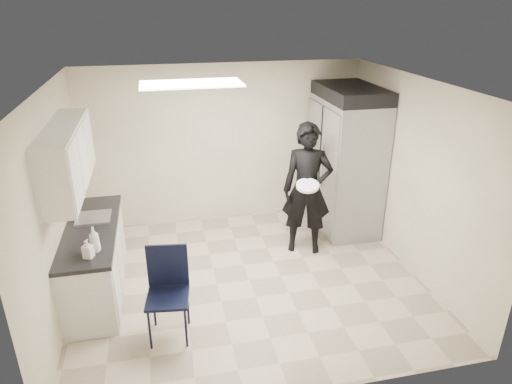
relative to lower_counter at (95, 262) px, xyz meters
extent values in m
plane|color=#B8A890|center=(1.95, -0.20, -0.43)|extent=(4.50, 4.50, 0.00)
plane|color=silver|center=(1.95, -0.20, 2.17)|extent=(4.50, 4.50, 0.00)
plane|color=beige|center=(1.95, 1.80, 0.87)|extent=(4.50, 0.00, 4.50)
plane|color=beige|center=(-0.30, -0.20, 0.87)|extent=(0.00, 4.00, 4.00)
plane|color=beige|center=(4.20, -0.20, 0.87)|extent=(0.00, 4.00, 4.00)
cube|color=white|center=(1.35, 0.20, 2.14)|extent=(1.20, 0.60, 0.02)
cube|color=silver|center=(0.00, 0.00, 0.00)|extent=(0.60, 1.90, 0.86)
cube|color=black|center=(0.00, 0.00, 0.46)|extent=(0.64, 1.95, 0.05)
cube|color=gray|center=(0.02, 0.25, 0.44)|extent=(0.42, 0.40, 0.14)
cylinder|color=silver|center=(-0.18, 0.25, 0.59)|extent=(0.02, 0.02, 0.24)
cube|color=silver|center=(-0.13, 0.00, 1.40)|extent=(0.35, 1.80, 0.75)
cube|color=black|center=(-0.19, 1.15, 1.19)|extent=(0.22, 0.30, 0.35)
cube|color=yellow|center=(-0.29, -0.10, 0.79)|extent=(0.00, 0.12, 0.07)
cube|color=yellow|center=(-0.29, 0.10, 0.75)|extent=(0.00, 0.12, 0.07)
cube|color=gray|center=(3.78, 1.07, 0.62)|extent=(0.80, 1.35, 2.10)
cube|color=black|center=(3.78, 1.07, 1.77)|extent=(0.80, 1.35, 0.20)
cube|color=black|center=(0.87, -1.08, 0.08)|extent=(0.51, 0.51, 1.02)
imported|color=black|center=(2.94, 0.44, 0.54)|extent=(0.83, 0.68, 1.94)
cylinder|color=white|center=(2.86, 0.20, 0.70)|extent=(0.40, 0.40, 0.04)
imported|color=silver|center=(0.13, -0.60, 0.63)|extent=(0.12, 0.12, 0.30)
imported|color=silver|center=(0.07, -0.72, 0.59)|extent=(0.13, 0.13, 0.22)
camera|label=1|loc=(0.92, -5.28, 3.07)|focal=32.00mm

